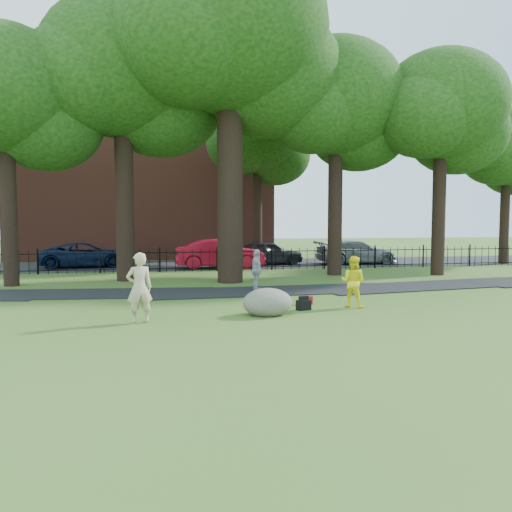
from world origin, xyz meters
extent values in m
plane|color=#3D6122|center=(0.00, 0.00, 0.00)|extent=(120.00, 120.00, 0.00)
cube|color=black|center=(1.00, 3.90, 0.00)|extent=(36.07, 3.85, 0.03)
cube|color=black|center=(0.00, 16.00, 0.00)|extent=(80.00, 7.00, 0.02)
cube|color=black|center=(0.00, 12.00, 1.02)|extent=(44.00, 0.04, 0.04)
cube|color=black|center=(0.00, 12.00, 0.18)|extent=(44.00, 0.04, 0.04)
cube|color=brown|center=(-4.00, 24.00, 6.00)|extent=(18.00, 8.00, 12.00)
cylinder|color=black|center=(0.00, 7.00, 5.25)|extent=(1.10, 1.10, 10.50)
ellipsoid|color=black|center=(0.00, 7.00, 10.80)|extent=(8.40, 8.40, 7.14)
ellipsoid|color=black|center=(1.89, 8.05, 9.30)|extent=(6.72, 6.72, 5.71)
ellipsoid|color=black|center=(-1.68, 6.16, 9.90)|extent=(6.30, 6.30, 5.36)
cylinder|color=black|center=(-9.00, 7.50, 3.85)|extent=(0.60, 0.60, 7.70)
ellipsoid|color=black|center=(-9.00, 7.50, 7.92)|extent=(6.00, 6.00, 5.10)
ellipsoid|color=black|center=(-7.65, 8.25, 6.82)|extent=(4.80, 4.80, 4.08)
cylinder|color=black|center=(-4.50, 8.50, 4.55)|extent=(0.80, 0.80, 9.10)
ellipsoid|color=black|center=(-4.50, 8.50, 9.36)|extent=(7.20, 7.20, 6.12)
ellipsoid|color=black|center=(-2.88, 9.40, 8.06)|extent=(5.76, 5.76, 4.90)
ellipsoid|color=black|center=(-5.94, 7.78, 8.58)|extent=(5.40, 5.40, 4.59)
cylinder|color=black|center=(5.50, 9.00, 4.20)|extent=(0.70, 0.70, 8.40)
ellipsoid|color=black|center=(5.50, 9.00, 8.64)|extent=(6.60, 6.60, 5.61)
ellipsoid|color=black|center=(6.98, 9.82, 7.44)|extent=(5.28, 5.28, 4.49)
ellipsoid|color=black|center=(4.18, 8.34, 7.92)|extent=(4.95, 4.95, 4.21)
cylinder|color=black|center=(10.50, 8.00, 4.02)|extent=(0.64, 0.64, 8.05)
ellipsoid|color=black|center=(10.50, 8.00, 8.28)|extent=(6.20, 6.20, 5.27)
ellipsoid|color=black|center=(11.89, 8.78, 7.13)|extent=(4.96, 4.96, 4.22)
ellipsoid|color=black|center=(9.26, 7.38, 7.59)|extent=(4.65, 4.65, 3.95)
imported|color=#D0B48F|center=(-3.55, -1.16, 0.92)|extent=(0.76, 0.58, 1.85)
imported|color=yellow|center=(2.83, 0.01, 0.79)|extent=(0.97, 0.96, 1.58)
imported|color=#B4B4B9|center=(0.60, 4.04, 0.80)|extent=(0.49, 0.98, 1.60)
ellipsoid|color=slate|center=(-0.04, -0.76, 0.42)|extent=(1.71, 1.51, 0.83)
cube|color=black|center=(1.19, -0.19, 0.15)|extent=(0.46, 0.36, 0.30)
cube|color=maroon|center=(1.56, 0.78, 0.13)|extent=(0.42, 0.30, 0.26)
imported|color=#A90D23|center=(0.32, 13.51, 0.82)|extent=(5.00, 1.81, 1.64)
imported|color=#0B1737|center=(-7.16, 15.45, 0.71)|extent=(5.32, 2.91, 1.41)
imported|color=black|center=(3.44, 15.15, 0.74)|extent=(4.54, 2.37, 1.47)
imported|color=gray|center=(9.00, 14.72, 0.74)|extent=(5.08, 2.08, 1.47)
camera|label=1|loc=(-3.03, -14.40, 2.66)|focal=35.00mm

